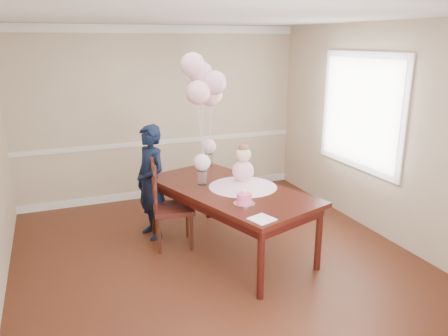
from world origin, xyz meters
TOP-DOWN VIEW (x-y plane):
  - floor at (0.00, 0.00)m, footprint 4.50×5.00m
  - ceiling at (0.00, 0.00)m, footprint 4.50×5.00m
  - wall_back at (0.00, 2.50)m, footprint 4.50×0.02m
  - wall_front at (0.00, -2.50)m, footprint 4.50×0.02m
  - wall_right at (2.25, 0.00)m, footprint 0.02×5.00m
  - chair_rail_trim at (0.00, 2.49)m, footprint 4.50×0.02m
  - crown_molding at (0.00, 2.49)m, footprint 4.50×0.02m
  - baseboard_trim at (0.00, 2.49)m, footprint 4.50×0.02m
  - window_frame at (2.23, 0.50)m, footprint 0.02×1.66m
  - window_blinds at (2.21, 0.50)m, footprint 0.01×1.50m
  - dining_table_top at (0.23, 0.26)m, footprint 1.68×2.36m
  - table_apron at (0.23, 0.26)m, footprint 1.55×2.22m
  - table_leg_fl at (0.11, -0.81)m, footprint 0.09×0.09m
  - table_leg_fr at (0.96, -0.53)m, footprint 0.09×0.09m
  - table_leg_bl at (-0.50, 1.05)m, footprint 0.09×0.09m
  - table_leg_br at (0.34, 1.33)m, footprint 0.09×0.09m
  - baby_skirt at (0.40, 0.26)m, footprint 1.02×1.02m
  - baby_torso at (0.40, 0.26)m, footprint 0.26×0.26m
  - baby_head at (0.40, 0.26)m, footprint 0.18×0.18m
  - baby_hair at (0.40, 0.26)m, footprint 0.13×0.13m
  - cake_platter at (0.18, -0.26)m, footprint 0.30×0.30m
  - birthday_cake at (0.18, -0.26)m, footprint 0.20×0.20m
  - cake_flower_a at (0.18, -0.26)m, footprint 0.03×0.03m
  - cake_flower_b at (0.20, -0.23)m, footprint 0.03×0.03m
  - rose_vase_near at (-0.02, 0.51)m, footprint 0.13×0.13m
  - roses_near at (-0.02, 0.51)m, footprint 0.20×0.20m
  - rose_vase_far at (0.33, 1.25)m, footprint 0.13×0.13m
  - roses_far at (0.33, 1.25)m, footprint 0.20×0.20m
  - napkin at (0.16, -0.72)m, footprint 0.27×0.27m
  - balloon_weight at (0.15, 0.85)m, footprint 0.05×0.05m
  - balloon_a at (0.04, 0.82)m, footprint 0.30×0.30m
  - balloon_b at (0.26, 0.83)m, footprint 0.30×0.30m
  - balloon_c at (0.13, 0.96)m, footprint 0.30×0.30m
  - balloon_d at (0.02, 0.94)m, footprint 0.30×0.30m
  - balloon_e at (0.27, 0.98)m, footprint 0.30×0.30m
  - balloon_ribbon_a at (0.10, 0.83)m, footprint 0.09×0.03m
  - balloon_ribbon_b at (0.20, 0.84)m, footprint 0.12×0.02m
  - balloon_ribbon_c at (0.14, 0.90)m, footprint 0.02×0.10m
  - balloon_ribbon_d at (0.09, 0.90)m, footprint 0.12×0.08m
  - balloon_ribbon_e at (0.21, 0.92)m, footprint 0.12×0.12m
  - dining_chair_seat at (-0.36, 0.65)m, footprint 0.55×0.55m
  - chair_leg_fl at (-0.58, 0.49)m, footprint 0.05×0.05m
  - chair_leg_fr at (-0.20, 0.43)m, footprint 0.05×0.05m
  - chair_leg_bl at (-0.52, 0.87)m, footprint 0.05×0.05m
  - chair_leg_br at (-0.13, 0.81)m, footprint 0.05×0.05m
  - chair_back_post_l at (-0.60, 0.49)m, footprint 0.05×0.05m
  - chair_back_post_r at (-0.54, 0.88)m, footprint 0.05×0.05m
  - chair_slat_low at (-0.57, 0.69)m, footprint 0.10×0.43m
  - chair_slat_mid at (-0.57, 0.69)m, footprint 0.10×0.43m
  - chair_slat_top at (-0.57, 0.69)m, footprint 0.10×0.43m
  - woman at (-0.54, 1.02)m, footprint 0.49×0.61m

SIDE VIEW (x-z plane):
  - floor at x=0.00m, z-range 0.00..0.00m
  - baseboard_trim at x=0.00m, z-range 0.00..0.12m
  - chair_leg_fl at x=-0.58m, z-range 0.00..0.46m
  - chair_leg_fr at x=-0.20m, z-range 0.00..0.46m
  - chair_leg_bl at x=-0.52m, z-range 0.00..0.46m
  - chair_leg_br at x=-0.13m, z-range 0.00..0.46m
  - table_leg_fl at x=0.11m, z-range 0.00..0.75m
  - table_leg_fr at x=0.96m, z-range 0.00..0.75m
  - table_leg_bl at x=-0.50m, z-range 0.00..0.75m
  - table_leg_br at x=0.34m, z-range 0.00..0.75m
  - dining_chair_seat at x=-0.36m, z-range 0.46..0.51m
  - chair_slat_low at x=-0.57m, z-range 0.64..0.70m
  - table_apron at x=0.23m, z-range 0.64..0.75m
  - woman at x=-0.54m, z-range 0.00..1.47m
  - dining_table_top at x=0.23m, z-range 0.75..0.80m
  - chair_back_post_l at x=-0.60m, z-range 0.50..1.10m
  - chair_back_post_r at x=-0.54m, z-range 0.50..1.10m
  - cake_platter at x=0.18m, z-range 0.80..0.81m
  - napkin at x=0.16m, z-range 0.80..0.81m
  - balloon_weight at x=0.15m, z-range 0.80..0.82m
  - chair_slat_mid at x=-0.57m, z-range 0.82..0.87m
  - baby_skirt at x=0.40m, z-range 0.80..0.91m
  - birthday_cake at x=0.18m, z-range 0.81..0.91m
  - rose_vase_near at x=-0.02m, z-range 0.80..0.97m
  - rose_vase_far at x=0.33m, z-range 0.80..0.97m
  - chair_rail_trim at x=0.00m, z-range 0.86..0.94m
  - cake_flower_a at x=0.18m, z-range 0.91..0.95m
  - cake_flower_b at x=0.20m, z-range 0.91..0.95m
  - baby_torso at x=0.40m, z-range 0.86..1.12m
  - chair_slat_top at x=-0.57m, z-range 0.99..1.04m
  - roses_near at x=-0.02m, z-range 0.97..1.18m
  - roses_far at x=0.33m, z-range 0.97..1.18m
  - baby_head at x=0.40m, z-range 1.10..1.28m
  - balloon_ribbon_e at x=0.21m, z-range 0.82..1.64m
  - baby_hair at x=0.40m, z-range 1.19..1.32m
  - balloon_ribbon_a at x=0.10m, z-range 0.81..1.70m
  - balloon_ribbon_b at x=0.20m, z-range 0.81..1.81m
  - wall_back at x=0.00m, z-range 0.00..2.70m
  - wall_front at x=0.00m, z-range 0.00..2.70m
  - wall_right at x=2.25m, z-range 0.00..2.70m
  - balloon_ribbon_c at x=0.14m, z-range 0.81..1.92m
  - balloon_ribbon_d at x=0.09m, z-range 0.81..2.02m
  - window_frame at x=2.23m, z-range 0.77..2.33m
  - window_blinds at x=2.21m, z-range 0.85..2.25m
  - balloon_e at x=0.27m, z-range 1.66..1.96m
  - balloon_a at x=0.04m, z-range 1.71..2.01m
  - balloon_b at x=0.26m, z-range 1.82..2.12m
  - balloon_c at x=0.13m, z-range 1.93..2.23m
  - balloon_d at x=0.02m, z-range 2.03..2.33m
  - crown_molding at x=0.00m, z-range 2.57..2.69m
  - ceiling at x=0.00m, z-range 2.69..2.71m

